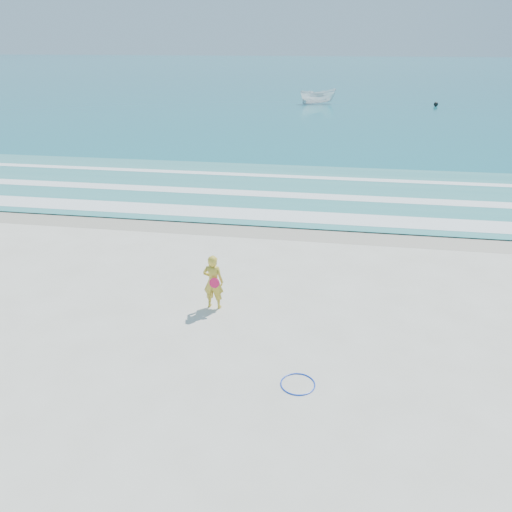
# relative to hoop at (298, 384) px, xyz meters

# --- Properties ---
(ground) EXTENTS (400.00, 400.00, 0.00)m
(ground) POSITION_rel_hoop_xyz_m (-2.07, 0.18, -0.01)
(ground) COLOR silver
(ground) RESTS_ON ground
(wet_sand) EXTENTS (400.00, 2.40, 0.00)m
(wet_sand) POSITION_rel_hoop_xyz_m (-2.07, 9.18, -0.01)
(wet_sand) COLOR #B2A893
(wet_sand) RESTS_ON ground
(ocean) EXTENTS (400.00, 190.00, 0.04)m
(ocean) POSITION_rel_hoop_xyz_m (-2.07, 105.18, 0.01)
(ocean) COLOR #19727F
(ocean) RESTS_ON ground
(shallow) EXTENTS (400.00, 10.00, 0.01)m
(shallow) POSITION_rel_hoop_xyz_m (-2.07, 14.18, 0.03)
(shallow) COLOR #59B7AD
(shallow) RESTS_ON ocean
(foam_near) EXTENTS (400.00, 1.40, 0.01)m
(foam_near) POSITION_rel_hoop_xyz_m (-2.07, 10.48, 0.04)
(foam_near) COLOR white
(foam_near) RESTS_ON shallow
(foam_mid) EXTENTS (400.00, 0.90, 0.01)m
(foam_mid) POSITION_rel_hoop_xyz_m (-2.07, 13.38, 0.04)
(foam_mid) COLOR white
(foam_mid) RESTS_ON shallow
(foam_far) EXTENTS (400.00, 0.60, 0.01)m
(foam_far) POSITION_rel_hoop_xyz_m (-2.07, 16.68, 0.04)
(foam_far) COLOR white
(foam_far) RESTS_ON shallow
(hoop) EXTENTS (0.87, 0.87, 0.03)m
(hoop) POSITION_rel_hoop_xyz_m (0.00, 0.00, 0.00)
(hoop) COLOR #0B38D1
(hoop) RESTS_ON ground
(boat) EXTENTS (4.24, 2.74, 1.53)m
(boat) POSITION_rel_hoop_xyz_m (-1.99, 47.98, 0.79)
(boat) COLOR white
(boat) RESTS_ON ocean
(buoy) EXTENTS (0.45, 0.45, 0.45)m
(buoy) POSITION_rel_hoop_xyz_m (10.26, 47.83, 0.25)
(buoy) COLOR black
(buoy) RESTS_ON ocean
(woman) EXTENTS (0.57, 0.42, 1.50)m
(woman) POSITION_rel_hoop_xyz_m (-2.50, 2.90, 0.74)
(woman) COLOR gold
(woman) RESTS_ON ground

